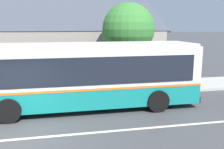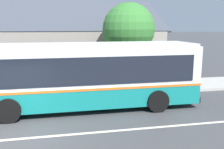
# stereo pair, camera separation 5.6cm
# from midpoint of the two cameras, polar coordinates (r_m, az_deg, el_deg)

# --- Properties ---
(ground_plane) EXTENTS (300.00, 300.00, 0.00)m
(ground_plane) POSITION_cam_midpoint_polar(r_m,az_deg,el_deg) (9.41, -21.55, -13.65)
(ground_plane) COLOR #424244
(sidewalk_far) EXTENTS (60.00, 3.00, 0.15)m
(sidewalk_far) POSITION_cam_midpoint_polar(r_m,az_deg,el_deg) (15.01, -17.73, -3.92)
(sidewalk_far) COLOR #ADAAA3
(sidewalk_far) RESTS_ON ground
(lane_divider_stripe) EXTENTS (60.00, 0.16, 0.01)m
(lane_divider_stripe) POSITION_cam_midpoint_polar(r_m,az_deg,el_deg) (9.41, -21.55, -13.63)
(lane_divider_stripe) COLOR beige
(lane_divider_stripe) RESTS_ON ground
(community_building) EXTENTS (24.99, 10.44, 7.04)m
(community_building) POSITION_cam_midpoint_polar(r_m,az_deg,el_deg) (22.97, -22.93, 5.27)
(community_building) COLOR gray
(community_building) RESTS_ON ground
(transit_bus) EXTENTS (10.91, 2.82, 3.03)m
(transit_bus) POSITION_cam_midpoint_polar(r_m,az_deg,el_deg) (11.58, -7.10, 0.10)
(transit_bus) COLOR #147F7A
(transit_bus) RESTS_ON ground
(street_tree_primary) EXTENTS (3.33, 3.33, 5.28)m
(street_tree_primary) POSITION_cam_midpoint_polar(r_m,az_deg,el_deg) (16.13, 3.56, 9.96)
(street_tree_primary) COLOR #4C3828
(street_tree_primary) RESTS_ON ground
(bus_stop_sign) EXTENTS (0.36, 0.07, 2.40)m
(bus_stop_sign) POSITION_cam_midpoint_polar(r_m,az_deg,el_deg) (15.02, 13.68, 2.41)
(bus_stop_sign) COLOR gray
(bus_stop_sign) RESTS_ON sidewalk_far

